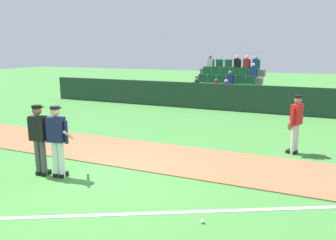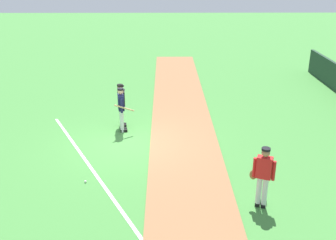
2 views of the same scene
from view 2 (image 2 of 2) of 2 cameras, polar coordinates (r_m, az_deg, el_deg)
The scene contains 7 objects.
ground_plane at distance 14.51m, azimuth -5.72°, elevation -3.29°, with size 80.00×80.00×0.00m, color #42843A.
infield_dirt_path at distance 14.46m, azimuth 2.37°, elevation -3.22°, with size 28.00×2.50×0.03m, color #936642.
foul_line_chalk at distance 11.94m, azimuth -9.36°, elevation -9.40°, with size 12.00×0.10×0.01m, color white.
batter_navy_jersey at distance 15.14m, azimuth -6.79°, elevation 1.74°, with size 0.73×0.73×1.76m.
umpire_home_plate at distance 15.60m, azimuth -6.81°, elevation 2.48°, with size 0.59×0.33×1.76m.
runner_red_jersey at distance 10.70m, azimuth 13.63°, elevation -7.80°, with size 0.42×0.62×1.76m.
baseball at distance 12.18m, azimuth -11.91°, elevation -8.74°, with size 0.07×0.07×0.07m, color white.
Camera 2 is at (13.07, 1.32, 6.16)m, focal length 41.93 mm.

